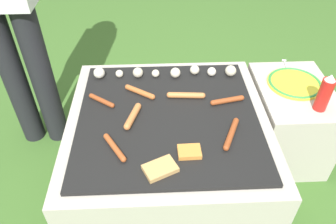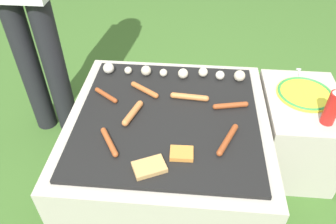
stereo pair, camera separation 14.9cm
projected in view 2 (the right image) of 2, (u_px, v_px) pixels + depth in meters
name	position (u px, v px, depth m)	size (l,w,h in m)	color
ground_plane	(168.00, 174.00, 1.79)	(14.00, 14.00, 0.00)	#3D6628
grill	(168.00, 147.00, 1.65)	(0.93, 0.93, 0.43)	#B2AA9E
side_ledge	(295.00, 132.00, 1.73)	(0.37, 0.51, 0.43)	#B2AA9E
sausage_front_center	(133.00, 113.00, 1.49)	(0.08, 0.17, 0.03)	#C6753D
sausage_front_right	(228.00, 139.00, 1.37)	(0.10, 0.19, 0.03)	#93421E
sausage_mid_left	(190.00, 97.00, 1.58)	(0.19, 0.04, 0.03)	#C6753D
sausage_front_left	(231.00, 105.00, 1.54)	(0.17, 0.06, 0.03)	#93421E
sausage_mid_right	(145.00, 90.00, 1.63)	(0.15, 0.11, 0.03)	#B7602D
sausage_back_left	(109.00, 142.00, 1.36)	(0.10, 0.16, 0.02)	#A34C23
sausage_back_right	(106.00, 95.00, 1.60)	(0.13, 0.10, 0.02)	#93421E
bread_slice_right	(182.00, 153.00, 1.32)	(0.10, 0.08, 0.02)	#D18438
bread_slice_left	(149.00, 167.00, 1.26)	(0.15, 0.13, 0.02)	tan
mushroom_row	(175.00, 72.00, 1.72)	(0.75, 0.08, 0.06)	silver
plate_colorful	(305.00, 94.00, 1.61)	(0.28, 0.28, 0.02)	yellow
condiment_bottle	(333.00, 107.00, 1.41)	(0.06, 0.06, 0.19)	red
fork_utensil	(300.00, 77.00, 1.73)	(0.04, 0.18, 0.01)	silver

